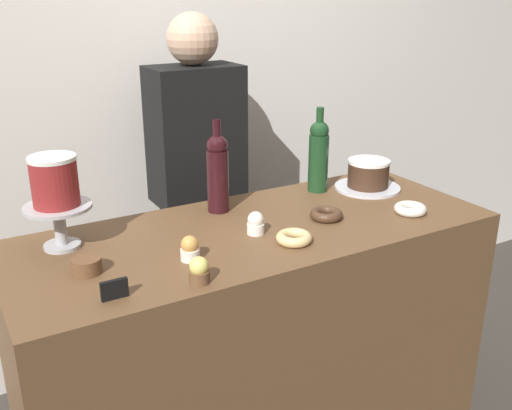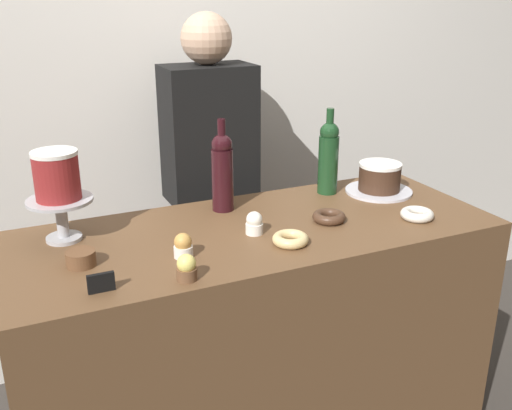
{
  "view_description": "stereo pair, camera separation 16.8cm",
  "coord_description": "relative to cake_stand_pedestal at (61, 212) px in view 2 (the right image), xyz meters",
  "views": [
    {
      "loc": [
        -0.89,
        -1.54,
        1.68
      ],
      "look_at": [
        0.0,
        0.0,
        1.02
      ],
      "focal_mm": 41.15,
      "sensor_mm": 36.0,
      "label": 1
    },
    {
      "loc": [
        -0.74,
        -1.61,
        1.68
      ],
      "look_at": [
        0.0,
        0.0,
        1.02
      ],
      "focal_mm": 41.15,
      "sensor_mm": 36.0,
      "label": 2
    }
  ],
  "objects": [
    {
      "name": "display_counter",
      "position": [
        0.58,
        -0.16,
        -0.56
      ],
      "size": [
        1.6,
        0.63,
        0.94
      ],
      "color": "brown",
      "rests_on": "ground_plane"
    },
    {
      "name": "chocolate_round_cake",
      "position": [
        1.16,
        -0.03,
        -0.03
      ],
      "size": [
        0.16,
        0.16,
        0.11
      ],
      "color": "#3D2619",
      "rests_on": "silver_serving_platter"
    },
    {
      "name": "donut_glazed",
      "position": [
        0.63,
        -0.32,
        -0.08
      ],
      "size": [
        0.11,
        0.11,
        0.03
      ],
      "color": "#E0C17F",
      "rests_on": "display_counter"
    },
    {
      "name": "cake_stand_pedestal",
      "position": [
        0.0,
        0.0,
        0.0
      ],
      "size": [
        0.2,
        0.2,
        0.14
      ],
      "color": "#B2B2B7",
      "rests_on": "display_counter"
    },
    {
      "name": "cupcake_vanilla",
      "position": [
        0.56,
        -0.2,
        -0.06
      ],
      "size": [
        0.06,
        0.06,
        0.07
      ],
      "color": "white",
      "rests_on": "display_counter"
    },
    {
      "name": "back_wall",
      "position": [
        0.58,
        0.73,
        0.26
      ],
      "size": [
        6.0,
        0.05,
        2.6
      ],
      "color": "silver",
      "rests_on": "ground_plane"
    },
    {
      "name": "price_sign_chalkboard",
      "position": [
        0.04,
        -0.39,
        -0.07
      ],
      "size": [
        0.07,
        0.01,
        0.05
      ],
      "color": "black",
      "rests_on": "display_counter"
    },
    {
      "name": "donut_chocolate",
      "position": [
        0.83,
        -0.21,
        -0.08
      ],
      "size": [
        0.11,
        0.11,
        0.03
      ],
      "color": "#472D1E",
      "rests_on": "display_counter"
    },
    {
      "name": "barista_figure",
      "position": [
        0.64,
        0.43,
        -0.2
      ],
      "size": [
        0.36,
        0.22,
        1.6
      ],
      "color": "black",
      "rests_on": "ground_plane"
    },
    {
      "name": "wine_bottle_green",
      "position": [
        0.98,
        0.05,
        0.05
      ],
      "size": [
        0.08,
        0.08,
        0.33
      ],
      "color": "#193D1E",
      "rests_on": "display_counter"
    },
    {
      "name": "wine_bottle_dark_red",
      "position": [
        0.55,
        0.04,
        0.05
      ],
      "size": [
        0.08,
        0.08,
        0.33
      ],
      "color": "black",
      "rests_on": "display_counter"
    },
    {
      "name": "white_layer_cake",
      "position": [
        0.0,
        0.0,
        0.12
      ],
      "size": [
        0.14,
        0.14,
        0.15
      ],
      "color": "maroon",
      "rests_on": "cake_stand_pedestal"
    },
    {
      "name": "silver_serving_platter",
      "position": [
        1.16,
        -0.03,
        -0.09
      ],
      "size": [
        0.25,
        0.25,
        0.01
      ],
      "color": "silver",
      "rests_on": "display_counter"
    },
    {
      "name": "cupcake_lemon",
      "position": [
        0.26,
        -0.41,
        -0.06
      ],
      "size": [
        0.06,
        0.06,
        0.07
      ],
      "color": "brown",
      "rests_on": "display_counter"
    },
    {
      "name": "cupcake_caramel",
      "position": [
        0.3,
        -0.27,
        -0.06
      ],
      "size": [
        0.06,
        0.06,
        0.07
      ],
      "color": "white",
      "rests_on": "display_counter"
    },
    {
      "name": "cookie_stack",
      "position": [
        0.02,
        -0.21,
        -0.07
      ],
      "size": [
        0.08,
        0.08,
        0.04
      ],
      "color": "brown",
      "rests_on": "display_counter"
    },
    {
      "name": "donut_sugar",
      "position": [
        1.12,
        -0.31,
        -0.08
      ],
      "size": [
        0.11,
        0.11,
        0.03
      ],
      "color": "silver",
      "rests_on": "display_counter"
    }
  ]
}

